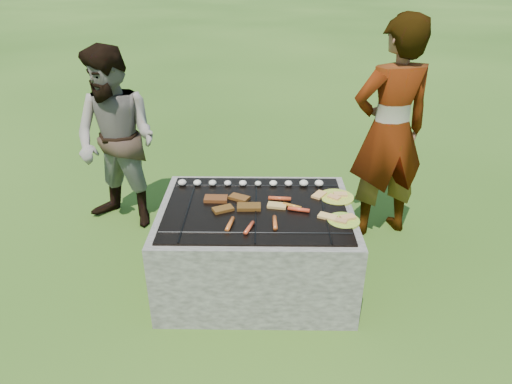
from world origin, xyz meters
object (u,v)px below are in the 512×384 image
plate_near (344,220)px  plate_far (336,197)px  cook (390,132)px  fire_pit (256,248)px  bystander (117,141)px

plate_near → plate_far: bearing=90.2°
plate_near → cook: cook is taller
plate_near → cook: 1.05m
fire_pit → plate_far: size_ratio=4.63×
plate_near → bystander: size_ratio=0.17×
bystander → plate_near: bearing=-7.8°
fire_pit → bystander: size_ratio=0.85×
plate_near → cook: bearing=62.0°
plate_far → plate_near: 0.32m
bystander → plate_far: bearing=0.8°
cook → plate_far: bearing=35.9°
fire_pit → cook: size_ratio=0.73×
fire_pit → plate_far: 0.67m
cook → bystander: cook is taller
fire_pit → bystander: bystander is taller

